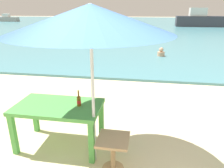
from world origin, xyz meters
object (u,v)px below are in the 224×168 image
picnic_table_green (58,111)px  swimmer_person (161,53)px  beer_bottle_amber (79,100)px  boat_sailboat (8,19)px  patio_umbrella (90,19)px  side_table_wood (113,150)px  boat_barge (98,18)px  boat_tanker (201,20)px

picnic_table_green → swimmer_person: 7.56m
beer_bottle_amber → boat_sailboat: (-22.88, 31.25, -0.31)m
patio_umbrella → side_table_wood: size_ratio=4.26×
patio_umbrella → side_table_wood: 1.80m
beer_bottle_amber → side_table_wood: (0.64, -0.48, -0.50)m
boat_sailboat → patio_umbrella: bearing=-53.7°
boat_barge → boat_sailboat: boat_barge is taller
side_table_wood → boat_sailboat: boat_sailboat is taller
boat_tanker → boat_sailboat: size_ratio=1.71×
beer_bottle_amber → boat_barge: (-7.96, 35.20, -0.23)m
boat_tanker → boat_sailboat: (-30.24, 5.75, -0.33)m
swimmer_person → boat_barge: 29.58m
side_table_wood → swimmer_person: size_ratio=1.32×
side_table_wood → boat_tanker: bearing=75.5°
beer_bottle_amber → boat_tanker: bearing=73.9°
swimmer_person → boat_barge: (-9.65, 27.96, 0.39)m
patio_umbrella → boat_tanker: 26.78m
side_table_wood → swimmer_person: side_table_wood is taller
boat_tanker → swimmer_person: bearing=-107.2°
swimmer_person → boat_tanker: boat_tanker is taller
swimmer_person → boat_sailboat: size_ratio=0.12×
boat_sailboat → swimmer_person: bearing=-44.3°
beer_bottle_amber → boat_tanker: 26.54m
boat_sailboat → boat_tanker: bearing=-10.8°
picnic_table_green → swimmer_person: bearing=74.3°
patio_umbrella → boat_sailboat: (-23.20, 31.56, -1.57)m
boat_barge → patio_umbrella: bearing=-76.9°
boat_barge → side_table_wood: bearing=-76.5°
patio_umbrella → boat_barge: (-8.28, 35.51, -1.49)m
patio_umbrella → side_table_wood: (0.31, -0.17, -1.76)m
beer_bottle_amber → side_table_wood: bearing=-37.2°
patio_umbrella → boat_barge: bearing=103.1°
patio_umbrella → boat_barge: size_ratio=0.55×
swimmer_person → boat_tanker: size_ratio=0.07×
patio_umbrella → side_table_wood: patio_umbrella is taller
boat_tanker → boat_barge: 18.13m
boat_tanker → boat_barge: bearing=147.7°
patio_umbrella → side_table_wood: bearing=-28.4°
boat_tanker → boat_barge: size_ratio=1.46×
side_table_wood → picnic_table_green: bearing=155.5°
boat_tanker → boat_sailboat: bearing=169.2°
swimmer_person → boat_barge: bearing=109.0°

